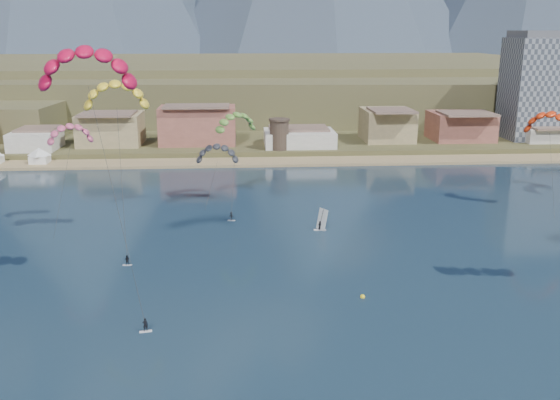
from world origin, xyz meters
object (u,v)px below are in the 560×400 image
watchtower (279,134)px  apartment_tower (541,86)px  buoy (363,297)px  kitesurfer_green (236,120)px  kitesurfer_red (86,61)px  windsurfer (321,224)px  kitesurfer_yellow (116,91)px

watchtower → apartment_tower: bearing=9.9°
buoy → kitesurfer_green: bearing=108.9°
apartment_tower → kitesurfer_red: (-108.65, -107.18, 12.71)m
watchtower → kitesurfer_green: bearing=-104.0°
windsurfer → kitesurfer_yellow: bearing=-173.3°
watchtower → kitesurfer_yellow: kitesurfer_yellow is taller
apartment_tower → kitesurfer_green: (-91.53, -60.11, -0.97)m
kitesurfer_green → windsurfer: 29.43m
watchtower → kitesurfer_green: kitesurfer_green is taller
watchtower → windsurfer: 66.52m
watchtower → buoy: bearing=-86.9°
watchtower → kitesurfer_red: bearing=-107.1°
kitesurfer_green → windsurfer: bearing=-53.8°
watchtower → buoy: (5.11, -94.85, -6.26)m
watchtower → buoy: size_ratio=13.02×
kitesurfer_red → windsurfer: 50.98m
kitesurfer_red → kitesurfer_green: size_ratio=1.60×
kitesurfer_red → kitesurfer_yellow: (-1.37, 23.01, -5.63)m
kitesurfer_green → windsurfer: kitesurfer_green is taller
apartment_tower → kitesurfer_red: size_ratio=0.95×
kitesurfer_yellow → apartment_tower: bearing=37.4°
watchtower → windsurfer: watchtower is taller
kitesurfer_green → buoy: kitesurfer_green is taller
apartment_tower → buoy: apartment_tower is taller
apartment_tower → kitesurfer_yellow: apartment_tower is taller
kitesurfer_red → buoy: bearing=-2.8°
kitesurfer_green → buoy: (16.64, -48.74, -16.74)m
watchtower → kitesurfer_yellow: 78.54m
watchtower → windsurfer: (3.20, -66.24, -5.15)m
windsurfer → kitesurfer_green: bearing=126.2°
apartment_tower → kitesurfer_green: apartment_tower is taller
kitesurfer_green → buoy: size_ratio=31.80×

